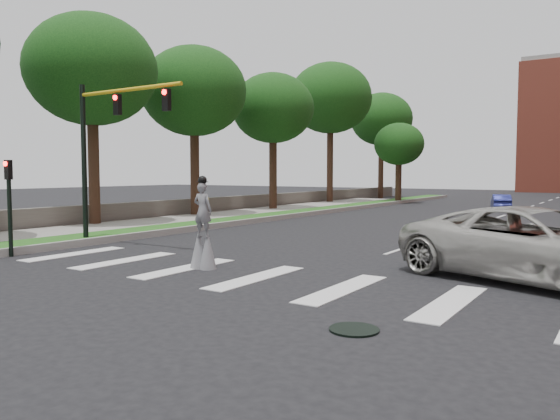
% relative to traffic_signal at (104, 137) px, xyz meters
% --- Properties ---
extents(ground_plane, '(160.00, 160.00, 0.00)m').
position_rel_traffic_signal_xyz_m(ground_plane, '(9.78, -3.00, -4.15)').
color(ground_plane, black).
rests_on(ground_plane, ground).
extents(grass_median, '(2.00, 60.00, 0.25)m').
position_rel_traffic_signal_xyz_m(grass_median, '(-1.72, 17.00, -4.03)').
color(grass_median, '#1D5117').
rests_on(grass_median, ground).
extents(median_curb, '(0.20, 60.00, 0.28)m').
position_rel_traffic_signal_xyz_m(median_curb, '(-0.67, 17.00, -4.01)').
color(median_curb, gray).
rests_on(median_curb, ground).
extents(sidewalk_left, '(4.00, 60.00, 0.18)m').
position_rel_traffic_signal_xyz_m(sidewalk_left, '(-4.72, 7.00, -4.06)').
color(sidewalk_left, gray).
rests_on(sidewalk_left, ground).
extents(stone_wall, '(0.50, 56.00, 1.10)m').
position_rel_traffic_signal_xyz_m(stone_wall, '(-7.22, 19.00, -3.60)').
color(stone_wall, '#524D46').
rests_on(stone_wall, ground).
extents(manhole, '(0.90, 0.90, 0.04)m').
position_rel_traffic_signal_xyz_m(manhole, '(12.78, -5.00, -4.13)').
color(manhole, black).
rests_on(manhole, ground).
extents(traffic_signal, '(5.30, 0.23, 6.20)m').
position_rel_traffic_signal_xyz_m(traffic_signal, '(0.00, 0.00, 0.00)').
color(traffic_signal, black).
rests_on(traffic_signal, ground).
extents(secondary_signal, '(0.25, 0.21, 3.23)m').
position_rel_traffic_signal_xyz_m(secondary_signal, '(-0.52, -3.50, -2.20)').
color(secondary_signal, black).
rests_on(secondary_signal, ground).
extents(stilt_performer, '(0.84, 0.55, 2.72)m').
position_rel_traffic_signal_xyz_m(stilt_performer, '(6.37, -1.71, -3.12)').
color(stilt_performer, black).
rests_on(stilt_performer, ground).
extents(suv_crossing, '(7.62, 5.35, 1.93)m').
position_rel_traffic_signal_xyz_m(suv_crossing, '(14.83, 1.42, -3.18)').
color(suv_crossing, '#B9B7AF').
rests_on(suv_crossing, ground).
extents(car_mid, '(2.14, 3.74, 1.17)m').
position_rel_traffic_signal_xyz_m(car_mid, '(8.52, 29.27, -3.57)').
color(car_mid, navy).
rests_on(car_mid, ground).
extents(tree_1, '(6.59, 6.59, 10.78)m').
position_rel_traffic_signal_xyz_m(tree_1, '(-6.39, 4.50, 3.79)').
color(tree_1, black).
rests_on(tree_1, ground).
extents(tree_2, '(6.50, 6.50, 10.56)m').
position_rel_traffic_signal_xyz_m(tree_2, '(-6.15, 11.88, 3.61)').
color(tree_2, black).
rests_on(tree_2, ground).
extents(tree_3, '(5.92, 5.92, 9.93)m').
position_rel_traffic_signal_xyz_m(tree_3, '(-5.17, 19.16, 3.22)').
color(tree_3, black).
rests_on(tree_3, ground).
extents(tree_4, '(7.36, 7.36, 12.49)m').
position_rel_traffic_signal_xyz_m(tree_4, '(-6.06, 29.63, 5.18)').
color(tree_4, black).
rests_on(tree_4, ground).
extents(tree_5, '(6.62, 6.62, 11.32)m').
position_rel_traffic_signal_xyz_m(tree_5, '(-6.29, 41.79, 4.31)').
color(tree_5, black).
rests_on(tree_5, ground).
extents(tree_6, '(4.48, 4.48, 7.24)m').
position_rel_traffic_signal_xyz_m(tree_6, '(-1.12, 33.51, 1.14)').
color(tree_6, black).
rests_on(tree_6, ground).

